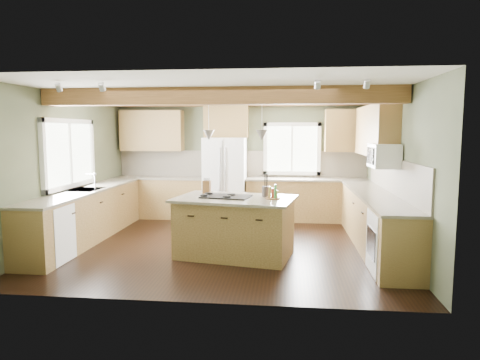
# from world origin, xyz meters

# --- Properties ---
(floor) EXTENTS (5.60, 5.60, 0.00)m
(floor) POSITION_xyz_m (0.00, 0.00, 0.00)
(floor) COLOR black
(floor) RESTS_ON ground
(ceiling) EXTENTS (5.60, 5.60, 0.00)m
(ceiling) POSITION_xyz_m (0.00, 0.00, 2.60)
(ceiling) COLOR silver
(ceiling) RESTS_ON wall_back
(wall_back) EXTENTS (5.60, 0.00, 5.60)m
(wall_back) POSITION_xyz_m (0.00, 2.50, 1.30)
(wall_back) COLOR #404833
(wall_back) RESTS_ON ground
(wall_left) EXTENTS (0.00, 5.00, 5.00)m
(wall_left) POSITION_xyz_m (-2.80, 0.00, 1.30)
(wall_left) COLOR #404833
(wall_left) RESTS_ON ground
(wall_right) EXTENTS (0.00, 5.00, 5.00)m
(wall_right) POSITION_xyz_m (2.80, 0.00, 1.30)
(wall_right) COLOR #404833
(wall_right) RESTS_ON ground
(ceiling_beam) EXTENTS (5.55, 0.26, 0.26)m
(ceiling_beam) POSITION_xyz_m (0.00, -0.60, 2.47)
(ceiling_beam) COLOR #503316
(ceiling_beam) RESTS_ON ceiling
(soffit_trim) EXTENTS (5.55, 0.20, 0.10)m
(soffit_trim) POSITION_xyz_m (0.00, 2.40, 2.54)
(soffit_trim) COLOR #503316
(soffit_trim) RESTS_ON ceiling
(backsplash_back) EXTENTS (5.58, 0.03, 0.58)m
(backsplash_back) POSITION_xyz_m (0.00, 2.48, 1.21)
(backsplash_back) COLOR brown
(backsplash_back) RESTS_ON wall_back
(backsplash_right) EXTENTS (0.03, 3.70, 0.58)m
(backsplash_right) POSITION_xyz_m (2.78, 0.05, 1.21)
(backsplash_right) COLOR brown
(backsplash_right) RESTS_ON wall_right
(base_cab_back_left) EXTENTS (2.02, 0.60, 0.88)m
(base_cab_back_left) POSITION_xyz_m (-1.79, 2.20, 0.44)
(base_cab_back_left) COLOR brown
(base_cab_back_left) RESTS_ON floor
(counter_back_left) EXTENTS (2.06, 0.64, 0.04)m
(counter_back_left) POSITION_xyz_m (-1.79, 2.20, 0.90)
(counter_back_left) COLOR #4E4539
(counter_back_left) RESTS_ON base_cab_back_left
(base_cab_back_right) EXTENTS (2.62, 0.60, 0.88)m
(base_cab_back_right) POSITION_xyz_m (1.49, 2.20, 0.44)
(base_cab_back_right) COLOR brown
(base_cab_back_right) RESTS_ON floor
(counter_back_right) EXTENTS (2.66, 0.64, 0.04)m
(counter_back_right) POSITION_xyz_m (1.49, 2.20, 0.90)
(counter_back_right) COLOR #4E4539
(counter_back_right) RESTS_ON base_cab_back_right
(base_cab_left) EXTENTS (0.60, 3.70, 0.88)m
(base_cab_left) POSITION_xyz_m (-2.50, 0.05, 0.44)
(base_cab_left) COLOR brown
(base_cab_left) RESTS_ON floor
(counter_left) EXTENTS (0.64, 3.74, 0.04)m
(counter_left) POSITION_xyz_m (-2.50, 0.05, 0.90)
(counter_left) COLOR #4E4539
(counter_left) RESTS_ON base_cab_left
(base_cab_right) EXTENTS (0.60, 3.70, 0.88)m
(base_cab_right) POSITION_xyz_m (2.50, 0.05, 0.44)
(base_cab_right) COLOR brown
(base_cab_right) RESTS_ON floor
(counter_right) EXTENTS (0.64, 3.74, 0.04)m
(counter_right) POSITION_xyz_m (2.50, 0.05, 0.90)
(counter_right) COLOR #4E4539
(counter_right) RESTS_ON base_cab_right
(upper_cab_back_left) EXTENTS (1.40, 0.35, 0.90)m
(upper_cab_back_left) POSITION_xyz_m (-1.99, 2.33, 1.95)
(upper_cab_back_left) COLOR brown
(upper_cab_back_left) RESTS_ON wall_back
(upper_cab_over_fridge) EXTENTS (0.96, 0.35, 0.70)m
(upper_cab_over_fridge) POSITION_xyz_m (-0.30, 2.33, 2.15)
(upper_cab_over_fridge) COLOR brown
(upper_cab_over_fridge) RESTS_ON wall_back
(upper_cab_right) EXTENTS (0.35, 2.20, 0.90)m
(upper_cab_right) POSITION_xyz_m (2.62, 0.90, 1.95)
(upper_cab_right) COLOR brown
(upper_cab_right) RESTS_ON wall_right
(upper_cab_back_corner) EXTENTS (0.90, 0.35, 0.90)m
(upper_cab_back_corner) POSITION_xyz_m (2.30, 2.33, 1.95)
(upper_cab_back_corner) COLOR brown
(upper_cab_back_corner) RESTS_ON wall_back
(window_left) EXTENTS (0.04, 1.60, 1.05)m
(window_left) POSITION_xyz_m (-2.78, 0.05, 1.55)
(window_left) COLOR white
(window_left) RESTS_ON wall_left
(window_back) EXTENTS (1.10, 0.04, 1.00)m
(window_back) POSITION_xyz_m (1.15, 2.48, 1.55)
(window_back) COLOR white
(window_back) RESTS_ON wall_back
(sink) EXTENTS (0.50, 0.65, 0.03)m
(sink) POSITION_xyz_m (-2.50, 0.05, 0.91)
(sink) COLOR #262628
(sink) RESTS_ON counter_left
(faucet) EXTENTS (0.02, 0.02, 0.28)m
(faucet) POSITION_xyz_m (-2.32, 0.05, 1.05)
(faucet) COLOR #B2B2B7
(faucet) RESTS_ON sink
(dishwasher) EXTENTS (0.60, 0.60, 0.84)m
(dishwasher) POSITION_xyz_m (-2.49, -1.25, 0.43)
(dishwasher) COLOR white
(dishwasher) RESTS_ON floor
(oven) EXTENTS (0.60, 0.72, 0.84)m
(oven) POSITION_xyz_m (2.49, -1.25, 0.43)
(oven) COLOR white
(oven) RESTS_ON floor
(microwave) EXTENTS (0.40, 0.70, 0.38)m
(microwave) POSITION_xyz_m (2.58, -0.05, 1.55)
(microwave) COLOR white
(microwave) RESTS_ON wall_right
(pendant_left) EXTENTS (0.18, 0.18, 0.16)m
(pendant_left) POSITION_xyz_m (-0.18, -0.52, 1.88)
(pendant_left) COLOR #B2B2B7
(pendant_left) RESTS_ON ceiling
(pendant_right) EXTENTS (0.18, 0.18, 0.16)m
(pendant_right) POSITION_xyz_m (0.66, -0.68, 1.88)
(pendant_right) COLOR #B2B2B7
(pendant_right) RESTS_ON ceiling
(refrigerator) EXTENTS (0.90, 0.74, 1.80)m
(refrigerator) POSITION_xyz_m (-0.30, 2.12, 0.90)
(refrigerator) COLOR white
(refrigerator) RESTS_ON floor
(island) EXTENTS (1.85, 1.32, 0.88)m
(island) POSITION_xyz_m (0.24, -0.60, 0.44)
(island) COLOR brown
(island) RESTS_ON floor
(island_top) EXTENTS (1.98, 1.45, 0.04)m
(island_top) POSITION_xyz_m (0.24, -0.60, 0.90)
(island_top) COLOR #4E4539
(island_top) RESTS_ON island
(cooktop) EXTENTS (0.81, 0.61, 0.02)m
(cooktop) POSITION_xyz_m (0.10, -0.57, 0.93)
(cooktop) COLOR black
(cooktop) RESTS_ON island_top
(knife_block) EXTENTS (0.14, 0.11, 0.21)m
(knife_block) POSITION_xyz_m (-0.28, -0.18, 1.02)
(knife_block) COLOR brown
(knife_block) RESTS_ON island_top
(utensil_crock) EXTENTS (0.13, 0.13, 0.16)m
(utensil_crock) POSITION_xyz_m (0.71, -0.46, 1.00)
(utensil_crock) COLOR #423934
(utensil_crock) RESTS_ON island_top
(bottle_tray) EXTENTS (0.27, 0.27, 0.21)m
(bottle_tray) POSITION_xyz_m (0.83, -0.66, 1.02)
(bottle_tray) COLOR brown
(bottle_tray) RESTS_ON island_top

